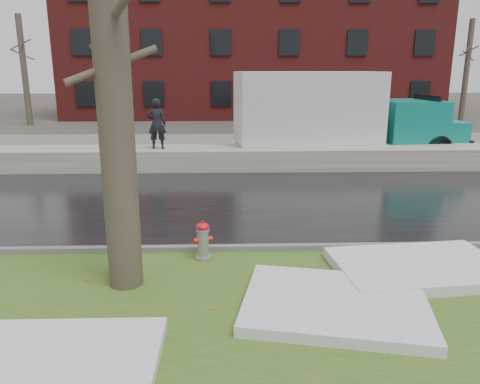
{
  "coord_description": "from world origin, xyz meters",
  "views": [
    {
      "loc": [
        0.07,
        -7.36,
        3.42
      ],
      "look_at": [
        0.35,
        1.73,
        1.0
      ],
      "focal_mm": 35.0,
      "sensor_mm": 36.0,
      "label": 1
    }
  ],
  "objects_px": {
    "fire_hydrant": "(203,239)",
    "box_truck": "(335,115)",
    "worker": "(157,124)",
    "tree": "(112,70)"
  },
  "relations": [
    {
      "from": "fire_hydrant",
      "to": "box_truck",
      "type": "relative_size",
      "value": 0.07
    },
    {
      "from": "fire_hydrant",
      "to": "worker",
      "type": "height_order",
      "value": "worker"
    },
    {
      "from": "tree",
      "to": "box_truck",
      "type": "height_order",
      "value": "tree"
    },
    {
      "from": "fire_hydrant",
      "to": "worker",
      "type": "distance_m",
      "value": 8.26
    },
    {
      "from": "box_truck",
      "to": "fire_hydrant",
      "type": "bearing_deg",
      "value": -121.56
    },
    {
      "from": "box_truck",
      "to": "worker",
      "type": "bearing_deg",
      "value": -173.42
    },
    {
      "from": "box_truck",
      "to": "worker",
      "type": "xyz_separation_m",
      "value": [
        -6.37,
        -1.43,
        -0.15
      ]
    },
    {
      "from": "tree",
      "to": "box_truck",
      "type": "xyz_separation_m",
      "value": [
        5.67,
        10.34,
        -1.64
      ]
    },
    {
      "from": "worker",
      "to": "box_truck",
      "type": "bearing_deg",
      "value": -171.16
    },
    {
      "from": "tree",
      "to": "worker",
      "type": "bearing_deg",
      "value": 94.49
    }
  ]
}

